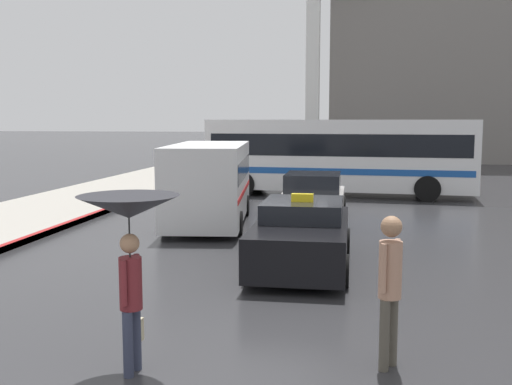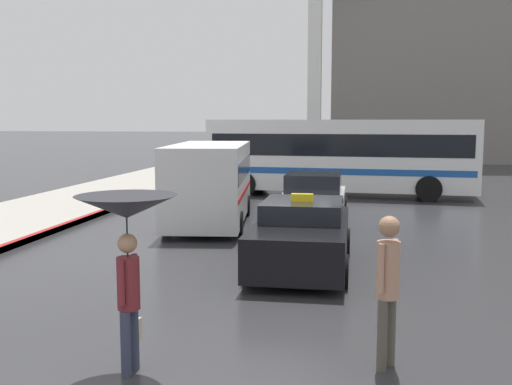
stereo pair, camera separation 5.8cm
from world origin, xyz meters
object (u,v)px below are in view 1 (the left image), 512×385
taxi (302,236)px  city_bus (339,153)px  sedan_red (313,200)px  pedestrian_with_umbrella (129,224)px  pedestrian_man (390,279)px  monument_cross (314,6)px  ambulance_van (209,180)px

taxi → city_bus: city_bus is taller
sedan_red → pedestrian_with_umbrella: bearing=82.9°
sedan_red → pedestrian_man: (1.61, -10.43, 0.46)m
taxi → monument_cross: monument_cross is taller
sedan_red → city_bus: bearing=-95.4°
taxi → ambulance_van: (-3.07, 4.71, 0.63)m
sedan_red → monument_cross: size_ratio=0.23×
ambulance_van → monument_cross: 26.41m
sedan_red → city_bus: 6.57m
sedan_red → monument_cross: 25.83m
pedestrian_man → city_bus: bearing=-146.8°
sedan_red → monument_cross: monument_cross is taller
ambulance_van → pedestrian_man: bearing=108.5°
taxi → pedestrian_man: pedestrian_man is taller
sedan_red → ambulance_van: bearing=17.1°
taxi → pedestrian_man: size_ratio=2.27×
taxi → ambulance_van: 5.66m
ambulance_van → city_bus: city_bus is taller
pedestrian_with_umbrella → sedan_red: bearing=-2.6°
pedestrian_man → ambulance_van: bearing=-124.8°
city_bus → pedestrian_with_umbrella: size_ratio=4.97×
taxi → ambulance_van: ambulance_van is taller
ambulance_van → city_bus: 8.16m
ambulance_van → pedestrian_with_umbrella: (1.52, -10.16, 0.51)m
sedan_red → pedestrian_with_umbrella: pedestrian_with_umbrella is taller
ambulance_van → pedestrian_with_umbrella: size_ratio=2.65×
taxi → sedan_red: bearing=-88.3°
sedan_red → pedestrian_with_umbrella: 11.21m
pedestrian_man → pedestrian_with_umbrella: bearing=-48.2°
city_bus → pedestrian_with_umbrella: 17.63m
sedan_red → city_bus: city_bus is taller
ambulance_van → sedan_red: bearing=-169.7°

